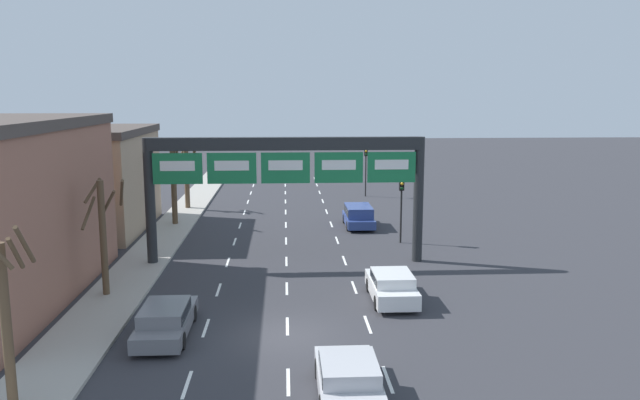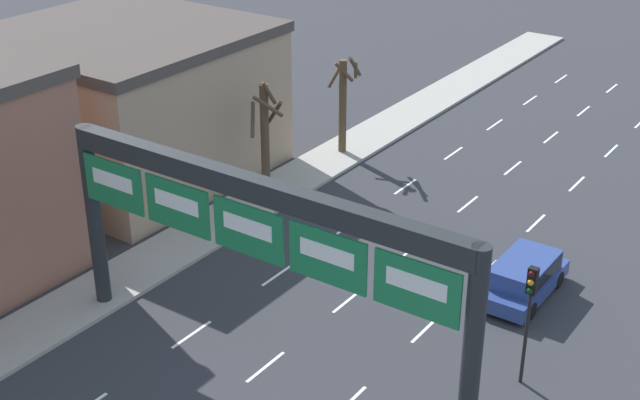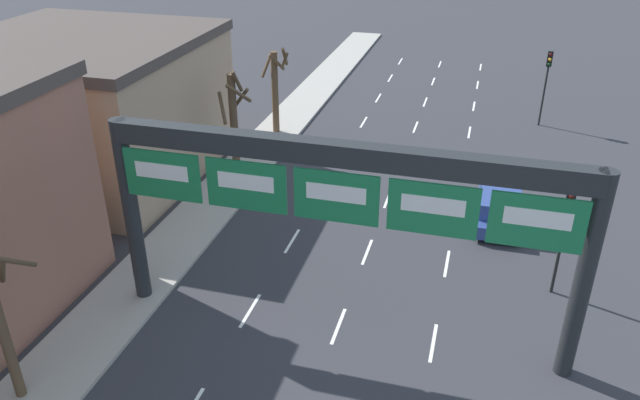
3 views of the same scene
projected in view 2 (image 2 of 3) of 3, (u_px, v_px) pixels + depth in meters
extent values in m
cube|color=white|center=(192.00, 334.00, 31.31)|extent=(0.12, 2.00, 0.01)
cube|color=white|center=(278.00, 275.00, 35.00)|extent=(0.12, 2.00, 0.01)
cube|color=white|center=(348.00, 227.00, 38.69)|extent=(0.12, 2.00, 0.01)
cube|color=white|center=(405.00, 187.00, 42.38)|extent=(0.12, 2.00, 0.01)
cube|color=white|center=(453.00, 153.00, 46.07)|extent=(0.12, 2.00, 0.01)
cube|color=white|center=(495.00, 125.00, 49.76)|extent=(0.12, 2.00, 0.01)
cube|color=white|center=(530.00, 100.00, 53.45)|extent=(0.12, 2.00, 0.01)
cube|color=white|center=(561.00, 79.00, 57.15)|extent=(0.12, 2.00, 0.01)
cube|color=white|center=(266.00, 367.00, 29.61)|extent=(0.12, 2.00, 0.01)
cube|color=white|center=(348.00, 301.00, 33.30)|extent=(0.12, 2.00, 0.01)
cube|color=white|center=(414.00, 248.00, 36.99)|extent=(0.12, 2.00, 0.01)
cube|color=white|center=(468.00, 204.00, 40.68)|extent=(0.12, 2.00, 0.01)
cube|color=white|center=(513.00, 168.00, 44.37)|extent=(0.12, 2.00, 0.01)
cube|color=white|center=(551.00, 137.00, 48.07)|extent=(0.12, 2.00, 0.01)
cube|color=white|center=(583.00, 111.00, 51.76)|extent=(0.12, 2.00, 0.01)
cube|color=white|center=(612.00, 88.00, 55.45)|extent=(0.12, 2.00, 0.01)
cube|color=white|center=(426.00, 329.00, 31.60)|extent=(0.12, 2.00, 0.01)
cube|color=white|center=(487.00, 271.00, 35.29)|extent=(0.12, 2.00, 0.01)
cube|color=white|center=(536.00, 223.00, 38.98)|extent=(0.12, 2.00, 0.01)
cube|color=white|center=(577.00, 184.00, 42.68)|extent=(0.12, 2.00, 0.01)
cube|color=white|center=(611.00, 151.00, 46.37)|extent=(0.12, 2.00, 0.01)
cube|color=white|center=(640.00, 123.00, 50.06)|extent=(0.12, 2.00, 0.01)
cylinder|color=#232628|center=(95.00, 218.00, 31.69)|extent=(0.56, 0.56, 7.04)
cylinder|color=#232628|center=(472.00, 360.00, 24.07)|extent=(0.56, 0.56, 7.04)
cube|color=#232628|center=(254.00, 188.00, 26.50)|extent=(14.80, 0.60, 0.70)
cube|color=#197542|center=(114.00, 184.00, 29.79)|extent=(2.65, 0.08, 1.67)
cube|color=white|center=(112.00, 181.00, 29.69)|extent=(1.85, 0.02, 0.54)
cube|color=#197542|center=(178.00, 206.00, 28.30)|extent=(2.65, 0.08, 1.67)
cube|color=white|center=(176.00, 203.00, 28.20)|extent=(1.85, 0.02, 0.54)
cube|color=#197542|center=(248.00, 231.00, 26.81)|extent=(2.65, 0.08, 1.67)
cube|color=white|center=(247.00, 227.00, 26.71)|extent=(1.85, 0.02, 0.54)
cube|color=#197542|center=(328.00, 258.00, 25.32)|extent=(2.65, 0.08, 1.67)
cube|color=white|center=(327.00, 254.00, 25.22)|extent=(1.85, 0.02, 0.54)
cube|color=#197542|center=(417.00, 288.00, 23.83)|extent=(2.65, 0.08, 1.67)
cube|color=white|center=(416.00, 284.00, 23.73)|extent=(1.85, 0.02, 0.54)
cube|color=tan|center=(127.00, 106.00, 42.90)|extent=(11.40, 11.33, 6.61)
cube|color=#4C423D|center=(120.00, 34.00, 41.35)|extent=(11.63, 11.56, 0.50)
cube|color=navy|center=(523.00, 284.00, 33.46)|extent=(1.92, 4.44, 0.59)
cube|color=navy|center=(524.00, 269.00, 33.14)|extent=(1.77, 3.11, 0.74)
cube|color=black|center=(524.00, 269.00, 33.14)|extent=(1.81, 2.86, 0.53)
cylinder|color=black|center=(516.00, 266.00, 34.97)|extent=(0.22, 0.66, 0.66)
cylinder|color=black|center=(558.00, 279.00, 34.07)|extent=(0.22, 0.66, 0.66)
cylinder|color=black|center=(486.00, 296.00, 33.00)|extent=(0.22, 0.66, 0.66)
cylinder|color=black|center=(530.00, 310.00, 32.10)|extent=(0.22, 0.66, 0.66)
cylinder|color=black|center=(525.00, 339.00, 28.17)|extent=(0.12, 0.12, 3.37)
cube|color=black|center=(532.00, 281.00, 27.24)|extent=(0.30, 0.24, 0.90)
sphere|color=#3D0E0C|center=(532.00, 274.00, 27.01)|extent=(0.20, 0.20, 0.20)
sphere|color=gold|center=(531.00, 282.00, 27.14)|extent=(0.20, 0.20, 0.20)
sphere|color=#0E3515|center=(530.00, 291.00, 27.27)|extent=(0.20, 0.20, 0.20)
cylinder|color=brown|center=(343.00, 106.00, 44.93)|extent=(0.40, 0.40, 4.86)
cylinder|color=brown|center=(355.00, 67.00, 43.74)|extent=(0.41, 1.41, 1.34)
cylinder|color=brown|center=(336.00, 73.00, 44.58)|extent=(0.49, 1.16, 1.35)
cylinder|color=brown|center=(344.00, 72.00, 43.70)|extent=(0.87, 0.77, 1.05)
cylinder|color=brown|center=(356.00, 71.00, 44.08)|extent=(0.89, 1.26, 1.20)
cylinder|color=brown|center=(265.00, 141.00, 40.04)|extent=(0.39, 0.39, 5.37)
cylinder|color=brown|center=(275.00, 112.00, 39.77)|extent=(1.20, 0.58, 1.36)
cylinder|color=brown|center=(269.00, 93.00, 38.79)|extent=(0.32, 0.86, 1.20)
cylinder|color=brown|center=(268.00, 106.00, 38.68)|extent=(0.96, 1.23, 1.15)
cylinder|color=brown|center=(253.00, 120.00, 39.58)|extent=(0.83, 1.07, 1.40)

